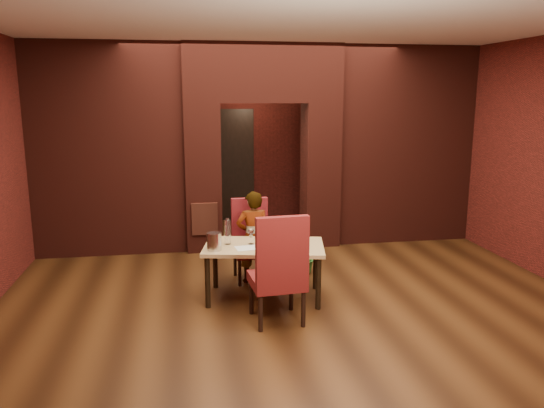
{
  "coord_description": "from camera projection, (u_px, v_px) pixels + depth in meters",
  "views": [
    {
      "loc": [
        -1.25,
        -6.3,
        2.44
      ],
      "look_at": [
        -0.19,
        0.0,
        1.11
      ],
      "focal_mm": 35.0,
      "sensor_mm": 36.0,
      "label": 1
    }
  ],
  "objects": [
    {
      "name": "rear_door",
      "position": [
        227.0,
        167.0,
        10.3
      ],
      "size": [
        0.9,
        0.08,
        2.1
      ],
      "primitive_type": "cube",
      "color": "black",
      "rests_on": "ground"
    },
    {
      "name": "wing_wall_right",
      "position": [
        403.0,
        146.0,
        8.77
      ],
      "size": [
        2.28,
        0.35,
        3.2
      ],
      "primitive_type": "cube",
      "color": "maroon",
      "rests_on": "ground"
    },
    {
      "name": "potted_plant",
      "position": [
        304.0,
        257.0,
        7.33
      ],
      "size": [
        0.55,
        0.55,
        0.46
      ],
      "primitive_type": "imported",
      "rotation": [
        0.0,
        0.0,
        0.83
      ],
      "color": "#265F24",
      "rests_on": "ground"
    },
    {
      "name": "person_seated",
      "position": [
        253.0,
        237.0,
        6.91
      ],
      "size": [
        0.46,
        0.32,
        1.22
      ],
      "primitive_type": "imported",
      "rotation": [
        0.0,
        0.0,
        3.21
      ],
      "color": "silver",
      "rests_on": "ground"
    },
    {
      "name": "wine_glass_a",
      "position": [
        251.0,
        237.0,
        6.36
      ],
      "size": [
        0.07,
        0.07,
        0.18
      ],
      "primitive_type": null,
      "color": "white",
      "rests_on": "dining_table"
    },
    {
      "name": "wine_glass_b",
      "position": [
        270.0,
        236.0,
        6.37
      ],
      "size": [
        0.08,
        0.08,
        0.19
      ],
      "primitive_type": null,
      "color": "white",
      "rests_on": "dining_table"
    },
    {
      "name": "vent_panel",
      "position": [
        205.0,
        219.0,
        8.16
      ],
      "size": [
        0.4,
        0.03,
        0.5
      ],
      "primitive_type": "cube",
      "color": "#AC4832",
      "rests_on": "ground"
    },
    {
      "name": "wing_wall_left",
      "position": [
        108.0,
        151.0,
        8.0
      ],
      "size": [
        2.28,
        0.35,
        3.2
      ],
      "primitive_type": "cube",
      "color": "maroon",
      "rests_on": "ground"
    },
    {
      "name": "rear_door_frame",
      "position": [
        228.0,
        167.0,
        10.26
      ],
      "size": [
        1.02,
        0.04,
        2.22
      ],
      "primitive_type": "cube",
      "color": "black",
      "rests_on": "ground"
    },
    {
      "name": "chair_far",
      "position": [
        252.0,
        241.0,
        6.99
      ],
      "size": [
        0.51,
        0.51,
        1.08
      ],
      "primitive_type": "cube",
      "rotation": [
        0.0,
        0.0,
        0.05
      ],
      "color": "maroon",
      "rests_on": "ground"
    },
    {
      "name": "water_bottle",
      "position": [
        228.0,
        231.0,
        6.35
      ],
      "size": [
        0.07,
        0.07,
        0.32
      ],
      "primitive_type": "cylinder",
      "color": "white",
      "rests_on": "dining_table"
    },
    {
      "name": "pillar_left",
      "position": [
        203.0,
        178.0,
        8.32
      ],
      "size": [
        0.55,
        0.55,
        2.3
      ],
      "primitive_type": "cube",
      "color": "maroon",
      "rests_on": "ground"
    },
    {
      "name": "ceiling",
      "position": [
        288.0,
        27.0,
        6.13
      ],
      "size": [
        7.0,
        8.0,
        0.04
      ],
      "primitive_type": "cube",
      "color": "silver",
      "rests_on": "ground"
    },
    {
      "name": "wine_bucket",
      "position": [
        214.0,
        241.0,
        6.11
      ],
      "size": [
        0.17,
        0.17,
        0.21
      ],
      "primitive_type": "cylinder",
      "color": "#A9AAB0",
      "rests_on": "dining_table"
    },
    {
      "name": "lintel",
      "position": [
        262.0,
        73.0,
        8.15
      ],
      "size": [
        2.45,
        0.55,
        0.9
      ],
      "primitive_type": "cube",
      "color": "maroon",
      "rests_on": "ground"
    },
    {
      "name": "floor",
      "position": [
        286.0,
        288.0,
        6.78
      ],
      "size": [
        8.0,
        8.0,
        0.0
      ],
      "primitive_type": "plane",
      "color": "#412410",
      "rests_on": "ground"
    },
    {
      "name": "tasting_sheet",
      "position": [
        248.0,
        248.0,
        6.22
      ],
      "size": [
        0.32,
        0.25,
        0.0
      ],
      "primitive_type": "cube",
      "rotation": [
        0.0,
        0.0,
        0.15
      ],
      "color": "silver",
      "rests_on": "dining_table"
    },
    {
      "name": "chair_near",
      "position": [
        277.0,
        267.0,
        5.7
      ],
      "size": [
        0.6,
        0.6,
        1.22
      ],
      "primitive_type": "cube",
      "rotation": [
        0.0,
        0.0,
        3.22
      ],
      "color": "maroon",
      "rests_on": "ground"
    },
    {
      "name": "wall_front",
      "position": [
        445.0,
        268.0,
        2.59
      ],
      "size": [
        7.0,
        0.04,
        3.2
      ],
      "primitive_type": "cube",
      "color": "maroon",
      "rests_on": "ground"
    },
    {
      "name": "pillar_right",
      "position": [
        320.0,
        175.0,
        8.63
      ],
      "size": [
        0.55,
        0.55,
        2.3
      ],
      "primitive_type": "cube",
      "color": "maroon",
      "rests_on": "ground"
    },
    {
      "name": "wall_back",
      "position": [
        247.0,
        138.0,
        10.31
      ],
      "size": [
        7.0,
        0.04,
        3.2
      ],
      "primitive_type": "cube",
      "color": "maroon",
      "rests_on": "ground"
    },
    {
      "name": "dining_table",
      "position": [
        264.0,
        272.0,
        6.4
      ],
      "size": [
        1.55,
        1.06,
        0.66
      ],
      "primitive_type": "cube",
      "rotation": [
        0.0,
        0.0,
        -0.2
      ],
      "color": "tan",
      "rests_on": "ground"
    },
    {
      "name": "wine_glass_c",
      "position": [
        281.0,
        238.0,
        6.32
      ],
      "size": [
        0.07,
        0.07,
        0.18
      ],
      "primitive_type": null,
      "color": "white",
      "rests_on": "dining_table"
    }
  ]
}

